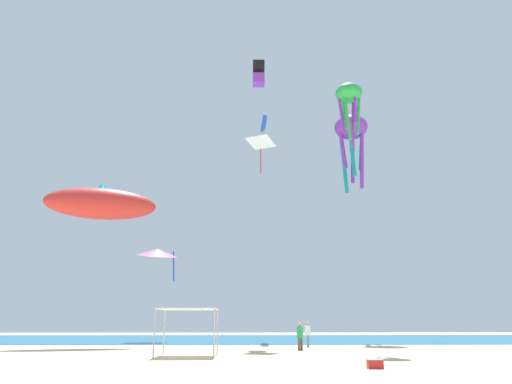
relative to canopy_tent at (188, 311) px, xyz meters
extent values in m
cube|color=beige|center=(3.81, -4.05, -2.25)|extent=(110.00, 110.00, 0.10)
cube|color=#1E6B93|center=(3.81, 24.47, -2.19)|extent=(110.00, 24.95, 0.03)
cylinder|color=#B2B2B7|center=(-1.41, -1.47, -1.07)|extent=(0.07, 0.07, 2.26)
cylinder|color=#B2B2B7|center=(1.41, -1.47, -1.07)|extent=(0.07, 0.07, 2.26)
cylinder|color=#B2B2B7|center=(-1.41, 1.47, -1.07)|extent=(0.07, 0.07, 2.26)
cylinder|color=#B2B2B7|center=(1.41, 1.47, -1.07)|extent=(0.07, 0.07, 2.26)
cube|color=white|center=(0.00, 0.00, 0.09)|extent=(2.90, 3.02, 0.06)
cylinder|color=slate|center=(7.21, 9.00, -1.83)|extent=(0.15, 0.15, 0.75)
cylinder|color=slate|center=(7.17, 8.71, -1.83)|extent=(0.15, 0.15, 0.75)
cylinder|color=white|center=(7.19, 8.86, -1.13)|extent=(0.39, 0.39, 0.65)
sphere|color=tan|center=(7.19, 8.86, -0.68)|extent=(0.24, 0.24, 0.24)
cylinder|color=brown|center=(6.30, 5.01, -1.84)|extent=(0.14, 0.14, 0.74)
cylinder|color=brown|center=(6.12, 4.79, -1.84)|extent=(0.14, 0.14, 0.74)
cylinder|color=green|center=(6.21, 4.90, -1.15)|extent=(0.38, 0.38, 0.64)
sphere|color=tan|center=(6.21, 4.90, -0.71)|extent=(0.24, 0.24, 0.24)
cube|color=red|center=(7.67, -6.58, -2.04)|extent=(0.56, 0.36, 0.32)
cube|color=white|center=(7.67, -6.58, -1.87)|extent=(0.57, 0.37, 0.03)
ellipsoid|color=green|center=(9.83, 4.43, 14.43)|extent=(2.45, 2.45, 1.30)
cylinder|color=green|center=(9.56, 4.91, 13.03)|extent=(0.30, 0.37, 2.02)
cylinder|color=purple|center=(9.28, 4.44, 12.73)|extent=(0.46, 0.20, 2.60)
cylinder|color=green|center=(9.55, 3.96, 12.43)|extent=(0.36, 0.47, 3.21)
cylinder|color=purple|center=(10.10, 3.95, 13.03)|extent=(0.30, 0.37, 2.02)
cylinder|color=green|center=(10.38, 4.42, 12.73)|extent=(0.46, 0.20, 2.60)
cylinder|color=purple|center=(10.11, 4.90, 12.43)|extent=(0.36, 0.47, 3.21)
cube|color=black|center=(4.00, 13.28, 21.26)|extent=(1.03, 1.07, 0.95)
cube|color=purple|center=(4.00, 13.28, 20.02)|extent=(1.03, 1.07, 0.95)
ellipsoid|color=red|center=(-7.79, 9.72, 7.88)|extent=(8.34, 4.39, 2.35)
cone|color=teal|center=(-7.79, 9.72, 9.13)|extent=(1.44, 1.44, 0.84)
cube|color=blue|center=(4.74, 20.30, 18.79)|extent=(0.87, 5.36, 3.27)
cube|color=yellow|center=(4.74, 20.30, 18.07)|extent=(0.40, 4.13, 1.80)
cube|color=white|center=(3.98, 7.87, 12.14)|extent=(2.34, 2.33, 0.38)
cylinder|color=red|center=(3.98, 7.87, 10.70)|extent=(0.11, 0.11, 1.85)
cone|color=pink|center=(-4.76, 17.07, 5.30)|extent=(4.54, 4.57, 1.25)
cylinder|color=blue|center=(-3.37, 17.62, 4.18)|extent=(0.38, 0.71, 2.70)
ellipsoid|color=purple|center=(12.65, 16.25, 16.87)|extent=(3.79, 3.79, 2.20)
cylinder|color=purple|center=(11.76, 15.98, 14.50)|extent=(0.66, 0.44, 3.41)
cylinder|color=teal|center=(12.43, 15.34, 13.99)|extent=(0.44, 0.76, 4.42)
cylinder|color=purple|center=(13.33, 15.61, 13.49)|extent=(0.73, 0.71, 5.44)
cylinder|color=teal|center=(13.54, 16.52, 14.50)|extent=(0.66, 0.44, 3.41)
cylinder|color=purple|center=(12.86, 17.16, 13.99)|extent=(0.44, 0.76, 4.42)
cylinder|color=teal|center=(11.97, 16.89, 13.49)|extent=(0.73, 0.71, 5.44)
camera|label=1|loc=(2.79, -25.46, -0.49)|focal=34.11mm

